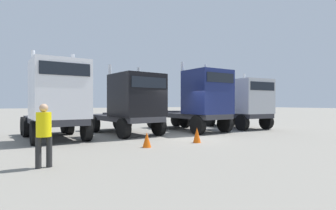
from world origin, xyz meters
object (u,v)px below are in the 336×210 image
(semi_truck_white, at_px, (57,99))
(traffic_cone_mid, at_px, (147,140))
(semi_truck_black, at_px, (131,104))
(traffic_cone_near, at_px, (197,135))
(semi_truck_navy, at_px, (199,101))
(semi_truck_silver, at_px, (242,103))
(visitor_in_hivis, at_px, (44,131))

(semi_truck_white, height_order, traffic_cone_mid, semi_truck_white)
(semi_truck_black, bearing_deg, traffic_cone_near, 11.37)
(semi_truck_navy, height_order, traffic_cone_near, semi_truck_navy)
(semi_truck_white, height_order, semi_truck_black, semi_truck_white)
(semi_truck_silver, bearing_deg, traffic_cone_near, -56.84)
(semi_truck_white, xyz_separation_m, semi_truck_silver, (12.38, -0.11, -0.16))
(semi_truck_white, xyz_separation_m, traffic_cone_near, (5.36, -4.05, -1.65))
(semi_truck_navy, bearing_deg, visitor_in_hivis, -63.45)
(semi_truck_black, bearing_deg, semi_truck_white, -93.26)
(semi_truck_white, height_order, traffic_cone_near, semi_truck_white)
(semi_truck_black, distance_m, semi_truck_silver, 8.45)
(semi_truck_silver, bearing_deg, semi_truck_black, -88.65)
(semi_truck_silver, relative_size, traffic_cone_mid, 9.91)
(traffic_cone_near, bearing_deg, semi_truck_black, 108.38)
(semi_truck_white, xyz_separation_m, visitor_in_hivis, (-1.18, -5.71, -0.96))
(semi_truck_silver, distance_m, traffic_cone_near, 8.18)
(visitor_in_hivis, bearing_deg, traffic_cone_near, -81.39)
(traffic_cone_near, height_order, traffic_cone_mid, traffic_cone_near)
(semi_truck_navy, relative_size, visitor_in_hivis, 3.69)
(semi_truck_white, bearing_deg, semi_truck_navy, 84.99)
(semi_truck_silver, height_order, traffic_cone_near, semi_truck_silver)
(semi_truck_white, xyz_separation_m, semi_truck_navy, (8.33, -0.32, -0.05))
(visitor_in_hivis, height_order, traffic_cone_near, visitor_in_hivis)
(semi_truck_black, xyz_separation_m, visitor_in_hivis, (-5.11, -5.96, -0.75))
(traffic_cone_near, bearing_deg, visitor_in_hivis, -165.77)
(semi_truck_navy, xyz_separation_m, visitor_in_hivis, (-9.51, -5.39, -0.91))
(semi_truck_white, relative_size, semi_truck_navy, 0.88)
(semi_truck_black, xyz_separation_m, semi_truck_silver, (8.44, -0.37, 0.05))
(semi_truck_white, bearing_deg, traffic_cone_mid, 32.03)
(visitor_in_hivis, bearing_deg, semi_truck_black, -46.22)
(semi_truck_silver, bearing_deg, traffic_cone_mid, -63.75)
(traffic_cone_near, distance_m, traffic_cone_mid, 2.54)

